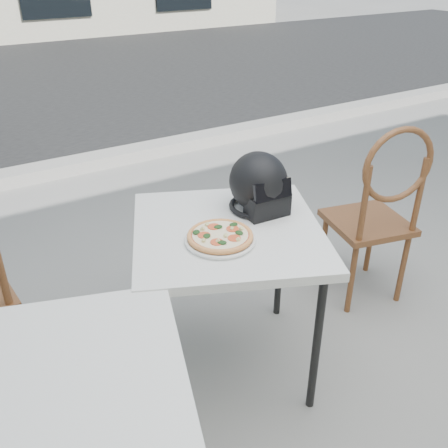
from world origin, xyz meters
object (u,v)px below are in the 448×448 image
cafe_table_main (228,242)px  plate (220,240)px  pizza (220,236)px  cafe_chair_main (379,207)px  cafe_table_side (47,404)px  helmet (259,185)px

cafe_table_main → plate: size_ratio=2.79×
plate → pizza: size_ratio=1.34×
cafe_table_main → pizza: bearing=-137.4°
cafe_chair_main → plate: bearing=18.6°
cafe_table_main → pizza: size_ratio=3.74×
plate → cafe_table_side: bearing=-153.8°
cafe_table_main → plate: 0.15m
plate → helmet: size_ratio=1.31×
cafe_chair_main → cafe_table_side: cafe_chair_main is taller
cafe_table_side → cafe_table_main: bearing=28.1°
helmet → cafe_chair_main: cafe_chair_main is taller
pizza → cafe_chair_main: size_ratio=0.26×
cafe_table_main → cafe_table_side: (-0.95, -0.51, -0.01)m
cafe_table_main → pizza: 0.16m
cafe_chair_main → pizza: bearing=18.5°
plate → pizza: pizza is taller
plate → helmet: bearing=27.9°
helmet → cafe_chair_main: (0.79, -0.06, -0.30)m
cafe_table_main → cafe_table_side: bearing=-151.9°
plate → cafe_chair_main: bearing=5.4°
cafe_chair_main → cafe_table_side: size_ratio=1.08×
cafe_table_main → cafe_chair_main: (1.02, 0.02, -0.10)m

